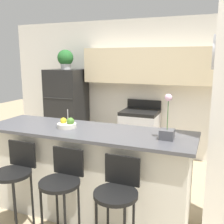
% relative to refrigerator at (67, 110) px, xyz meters
% --- Properties ---
extents(ground_plane, '(14.00, 14.00, 0.00)m').
position_rel_refrigerator_xyz_m(ground_plane, '(1.41, -1.90, -0.81)').
color(ground_plane, tan).
extents(wall_back, '(5.60, 0.38, 2.55)m').
position_rel_refrigerator_xyz_m(wall_back, '(1.53, 0.31, 0.63)').
color(wall_back, white).
rests_on(wall_back, ground_plane).
extents(counter_bar, '(2.43, 0.75, 1.04)m').
position_rel_refrigerator_xyz_m(counter_bar, '(1.41, -1.90, -0.29)').
color(counter_bar, silver).
rests_on(counter_bar, ground_plane).
extents(refrigerator, '(0.67, 0.67, 1.63)m').
position_rel_refrigerator_xyz_m(refrigerator, '(0.00, 0.00, 0.00)').
color(refrigerator, black).
rests_on(refrigerator, ground_plane).
extents(stove_range, '(0.65, 0.60, 1.07)m').
position_rel_refrigerator_xyz_m(stove_range, '(1.49, 0.04, -0.35)').
color(stove_range, silver).
rests_on(stove_range, ground_plane).
extents(bar_stool_left, '(0.40, 0.40, 0.96)m').
position_rel_refrigerator_xyz_m(bar_stool_left, '(0.83, -2.43, -0.17)').
color(bar_stool_left, black).
rests_on(bar_stool_left, ground_plane).
extents(bar_stool_mid, '(0.40, 0.40, 0.96)m').
position_rel_refrigerator_xyz_m(bar_stool_mid, '(1.41, -2.43, -0.17)').
color(bar_stool_mid, black).
rests_on(bar_stool_mid, ground_plane).
extents(bar_stool_right, '(0.40, 0.40, 0.96)m').
position_rel_refrigerator_xyz_m(bar_stool_right, '(1.98, -2.43, -0.17)').
color(bar_stool_right, black).
rests_on(bar_stool_right, ground_plane).
extents(potted_plant_on_fridge, '(0.31, 0.31, 0.38)m').
position_rel_refrigerator_xyz_m(potted_plant_on_fridge, '(-0.00, 0.00, 1.01)').
color(potted_plant_on_fridge, silver).
rests_on(potted_plant_on_fridge, refrigerator).
extents(orchid_vase, '(0.14, 0.14, 0.45)m').
position_rel_refrigerator_xyz_m(orchid_vase, '(2.32, -1.92, 0.34)').
color(orchid_vase, '#4C4C51').
rests_on(orchid_vase, counter_bar).
extents(fruit_bowl, '(0.22, 0.22, 0.12)m').
position_rel_refrigerator_xyz_m(fruit_bowl, '(1.16, -1.90, 0.27)').
color(fruit_bowl, silver).
rests_on(fruit_bowl, counter_bar).
extents(trash_bin, '(0.28, 0.28, 0.38)m').
position_rel_refrigerator_xyz_m(trash_bin, '(0.56, -0.22, -0.62)').
color(trash_bin, black).
rests_on(trash_bin, ground_plane).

